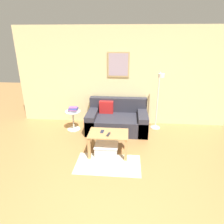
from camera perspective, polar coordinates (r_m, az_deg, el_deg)
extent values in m
cube|color=beige|center=(5.33, 2.86, 9.92)|extent=(5.60, 0.06, 2.55)
cube|color=tan|center=(5.24, 1.82, 13.39)|extent=(0.56, 0.02, 0.63)
cube|color=#A393A8|center=(5.23, 1.82, 13.38)|extent=(0.49, 0.01, 0.56)
cube|color=beige|center=(3.94, -1.13, -14.65)|extent=(1.23, 0.70, 0.01)
cube|color=#2D2D38|center=(5.14, 1.50, -3.18)|extent=(1.51, 0.95, 0.38)
cube|color=#2D2D38|center=(5.35, 1.79, 2.19)|extent=(1.51, 0.20, 0.38)
cube|color=#2D2D38|center=(5.19, -5.54, -2.31)|extent=(0.24, 0.95, 0.50)
cube|color=#2D2D38|center=(5.12, 8.64, -2.79)|extent=(0.24, 0.95, 0.50)
cube|color=red|center=(5.23, -1.64, 1.38)|extent=(0.36, 0.14, 0.32)
cube|color=#AD7F4C|center=(4.01, -1.04, -6.17)|extent=(0.79, 0.49, 0.02)
cube|color=#AD7F4C|center=(4.00, -6.53, -10.32)|extent=(0.06, 0.06, 0.46)
cube|color=#AD7F4C|center=(3.93, 3.96, -10.84)|extent=(0.06, 0.06, 0.46)
cube|color=#AD7F4C|center=(4.35, -5.47, -7.49)|extent=(0.06, 0.06, 0.46)
cube|color=#AD7F4C|center=(4.29, 4.09, -7.90)|extent=(0.06, 0.06, 0.46)
cube|color=#B2B2B7|center=(4.23, -1.52, -10.33)|extent=(0.45, 0.43, 0.20)
cube|color=silver|center=(4.18, -1.53, -9.06)|extent=(0.47, 0.46, 0.02)
cylinder|color=white|center=(5.45, 12.24, -4.33)|extent=(0.24, 0.24, 0.02)
cylinder|color=white|center=(5.18, 12.86, 3.07)|extent=(0.03, 0.03, 1.46)
cylinder|color=white|center=(4.88, 13.75, 10.75)|extent=(0.02, 0.26, 0.02)
cylinder|color=white|center=(4.76, 13.94, 10.11)|extent=(0.14, 0.14, 0.09)
cylinder|color=silver|center=(5.34, -10.81, -4.78)|extent=(0.33, 0.33, 0.01)
cylinder|color=silver|center=(5.24, -10.99, -2.38)|extent=(0.04, 0.04, 0.47)
cylinder|color=silver|center=(5.15, -11.18, 0.12)|extent=(0.39, 0.39, 0.02)
cube|color=#335199|center=(5.14, -10.99, 0.31)|extent=(0.23, 0.16, 0.02)
cube|color=silver|center=(5.13, -11.07, 0.52)|extent=(0.23, 0.17, 0.03)
cube|color=#8C4C93|center=(5.10, -11.05, 0.72)|extent=(0.22, 0.18, 0.03)
cube|color=#335199|center=(5.11, -10.96, 1.02)|extent=(0.23, 0.19, 0.02)
cube|color=#8C4C93|center=(5.10, -11.02, 1.28)|extent=(0.22, 0.15, 0.03)
cube|color=#232328|center=(3.94, -1.01, -6.40)|extent=(0.07, 0.16, 0.02)
cube|color=#1E2338|center=(4.07, -2.83, -5.59)|extent=(0.07, 0.14, 0.01)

